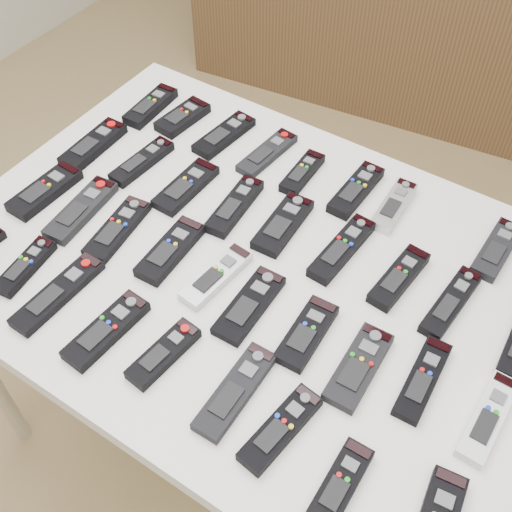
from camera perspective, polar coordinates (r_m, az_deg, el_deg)
The scene contains 36 objects.
ground at distance 1.96m, azimuth -4.31°, elevation -15.67°, with size 4.00×4.00×0.00m, color #98784D.
table at distance 1.34m, azimuth 0.00°, elevation -2.15°, with size 1.25×0.88×0.78m.
sideboard at distance 2.87m, azimuth 12.39°, elevation 20.77°, with size 1.73×0.38×0.87m, color #482E1D.
remote_0 at distance 1.67m, azimuth -9.34°, elevation 13.01°, with size 0.05×0.16×0.02m, color black.
remote_1 at distance 1.63m, azimuth -6.54°, elevation 12.16°, with size 0.06×0.14×0.02m, color black.
remote_2 at distance 1.57m, azimuth -2.85°, elevation 10.69°, with size 0.06×0.17×0.02m, color black.
remote_3 at distance 1.52m, azimuth 1.00°, elevation 9.13°, with size 0.05×0.17×0.02m, color black.
remote_4 at distance 1.47m, azimuth 4.14°, elevation 7.38°, with size 0.04×0.14×0.02m, color black.
remote_5 at distance 1.44m, azimuth 8.87°, elevation 5.82°, with size 0.05×0.17×0.02m, color black.
remote_6 at distance 1.42m, azimuth 12.15°, elevation 4.38°, with size 0.05×0.16×0.02m, color #B7B7BC.
remote_7 at distance 1.39m, azimuth 20.62°, elevation 0.55°, with size 0.05×0.17×0.02m, color black.
remote_9 at distance 1.58m, azimuth -14.26°, elevation 9.56°, with size 0.06×0.18×0.02m, color black.
remote_10 at distance 1.51m, azimuth -10.10°, elevation 8.26°, with size 0.05×0.17×0.02m, color black.
remote_11 at distance 1.44m, azimuth -6.24°, elevation 6.15°, with size 0.06×0.17×0.02m, color black.
remote_12 at distance 1.39m, azimuth -1.90°, elevation 4.47°, with size 0.05×0.18×0.02m, color black.
remote_13 at distance 1.35m, azimuth 2.41°, elevation 2.84°, with size 0.06×0.17×0.02m, color black.
remote_14 at distance 1.31m, azimuth 7.63°, elevation 0.64°, with size 0.05×0.19×0.02m, color black.
remote_15 at distance 1.29m, azimuth 12.58°, elevation -1.88°, with size 0.05×0.16×0.02m, color black.
remote_16 at distance 1.27m, azimuth 16.93°, elevation -4.00°, with size 0.04×0.18×0.02m, color black.
remote_18 at distance 1.49m, azimuth -18.26°, elevation 5.55°, with size 0.06×0.17×0.02m, color black.
remote_19 at distance 1.43m, azimuth -15.28°, elevation 3.99°, with size 0.06×0.19×0.02m, color black.
remote_20 at distance 1.37m, azimuth -12.22°, elevation 2.36°, with size 0.06×0.18×0.02m, color black.
remote_21 at distance 1.31m, azimuth -7.63°, elevation 0.52°, with size 0.06×0.17×0.02m, color black.
remote_22 at distance 1.26m, azimuth -3.55°, elevation -1.78°, with size 0.05×0.17×0.02m, color #B7B7BC.
remote_23 at distance 1.22m, azimuth -0.60°, elevation -4.38°, with size 0.06×0.18×0.02m, color black.
remote_24 at distance 1.18m, azimuth 4.53°, elevation -6.86°, with size 0.06×0.16×0.02m, color black.
remote_25 at distance 1.16m, azimuth 9.11°, elevation -9.70°, with size 0.06×0.17×0.02m, color black.
remote_26 at distance 1.17m, azimuth 14.59°, elevation -10.56°, with size 0.05×0.17×0.02m, color black.
remote_27 at distance 1.16m, azimuth 19.92°, elevation -13.38°, with size 0.05×0.18×0.02m, color silver.
remote_29 at distance 1.35m, azimuth -19.82°, elevation -0.88°, with size 0.04×0.15×0.02m, color black.
remote_30 at distance 1.29m, azimuth -17.19°, elevation -3.17°, with size 0.05×0.21×0.02m, color black.
remote_31 at distance 1.21m, azimuth -13.15°, elevation -6.43°, with size 0.06×0.18×0.02m, color black.
remote_32 at distance 1.17m, azimuth -8.21°, elevation -8.58°, with size 0.05×0.15×0.02m, color black.
remote_33 at distance 1.12m, azimuth -1.85°, elevation -11.90°, with size 0.05×0.19×0.02m, color black.
remote_34 at distance 1.09m, azimuth 2.20°, elevation -15.09°, with size 0.05×0.17×0.02m, color black.
remote_35 at distance 1.06m, azimuth 7.48°, elevation -19.51°, with size 0.05×0.15×0.02m, color black.
Camera 1 is at (0.56, -0.60, 1.78)m, focal length 45.00 mm.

